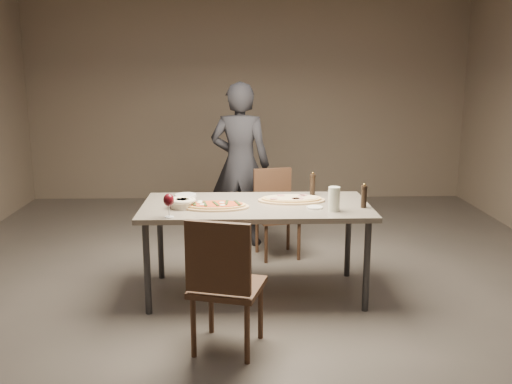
{
  "coord_description": "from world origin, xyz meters",
  "views": [
    {
      "loc": [
        -0.14,
        -4.39,
        1.82
      ],
      "look_at": [
        0.0,
        0.0,
        0.85
      ],
      "focal_mm": 40.0,
      "sensor_mm": 36.0,
      "label": 1
    }
  ],
  "objects_px": {
    "zucchini_pizza": "(216,206)",
    "chair_far": "(275,207)",
    "chair_near": "(224,279)",
    "ham_pizza": "(292,199)",
    "diner": "(240,164)",
    "pepper_mill_left": "(364,196)",
    "carafe": "(334,199)",
    "bread_basket": "(182,202)",
    "dining_table": "(256,211)"
  },
  "relations": [
    {
      "from": "zucchini_pizza",
      "to": "pepper_mill_left",
      "type": "bearing_deg",
      "value": -7.85
    },
    {
      "from": "ham_pizza",
      "to": "carafe",
      "type": "xyz_separation_m",
      "value": [
        0.29,
        -0.33,
        0.08
      ]
    },
    {
      "from": "chair_near",
      "to": "bread_basket",
      "type": "bearing_deg",
      "value": 126.34
    },
    {
      "from": "ham_pizza",
      "to": "diner",
      "type": "relative_size",
      "value": 0.32
    },
    {
      "from": "dining_table",
      "to": "bread_basket",
      "type": "height_order",
      "value": "bread_basket"
    },
    {
      "from": "zucchini_pizza",
      "to": "bread_basket",
      "type": "distance_m",
      "value": 0.26
    },
    {
      "from": "pepper_mill_left",
      "to": "carafe",
      "type": "distance_m",
      "value": 0.27
    },
    {
      "from": "chair_far",
      "to": "carafe",
      "type": "bearing_deg",
      "value": 92.95
    },
    {
      "from": "zucchini_pizza",
      "to": "chair_far",
      "type": "height_order",
      "value": "chair_far"
    },
    {
      "from": "carafe",
      "to": "diner",
      "type": "xyz_separation_m",
      "value": [
        -0.7,
        1.6,
        -0.0
      ]
    },
    {
      "from": "pepper_mill_left",
      "to": "chair_far",
      "type": "bearing_deg",
      "value": 118.09
    },
    {
      "from": "zucchini_pizza",
      "to": "chair_far",
      "type": "distance_m",
      "value": 1.27
    },
    {
      "from": "carafe",
      "to": "chair_near",
      "type": "bearing_deg",
      "value": -136.79
    },
    {
      "from": "bread_basket",
      "to": "chair_far",
      "type": "height_order",
      "value": "chair_far"
    },
    {
      "from": "dining_table",
      "to": "diner",
      "type": "xyz_separation_m",
      "value": [
        -0.12,
        1.37,
        0.15
      ]
    },
    {
      "from": "chair_near",
      "to": "diner",
      "type": "bearing_deg",
      "value": 103.06
    },
    {
      "from": "zucchini_pizza",
      "to": "diner",
      "type": "bearing_deg",
      "value": 76.06
    },
    {
      "from": "pepper_mill_left",
      "to": "diner",
      "type": "xyz_separation_m",
      "value": [
        -0.95,
        1.5,
        -0.0
      ]
    },
    {
      "from": "bread_basket",
      "to": "carafe",
      "type": "relative_size",
      "value": 1.12
    },
    {
      "from": "zucchini_pizza",
      "to": "diner",
      "type": "relative_size",
      "value": 0.31
    },
    {
      "from": "bread_basket",
      "to": "pepper_mill_left",
      "type": "relative_size",
      "value": 1.09
    },
    {
      "from": "carafe",
      "to": "dining_table",
      "type": "bearing_deg",
      "value": 158.26
    },
    {
      "from": "pepper_mill_left",
      "to": "ham_pizza",
      "type": "bearing_deg",
      "value": 156.42
    },
    {
      "from": "pepper_mill_left",
      "to": "chair_far",
      "type": "distance_m",
      "value": 1.35
    },
    {
      "from": "chair_near",
      "to": "ham_pizza",
      "type": "bearing_deg",
      "value": 80.22
    },
    {
      "from": "zucchini_pizza",
      "to": "bread_basket",
      "type": "xyz_separation_m",
      "value": [
        -0.26,
        0.01,
        0.03
      ]
    },
    {
      "from": "diner",
      "to": "dining_table",
      "type": "bearing_deg",
      "value": 106.99
    },
    {
      "from": "zucchini_pizza",
      "to": "carafe",
      "type": "bearing_deg",
      "value": -14.35
    },
    {
      "from": "pepper_mill_left",
      "to": "zucchini_pizza",
      "type": "bearing_deg",
      "value": 178.49
    },
    {
      "from": "chair_near",
      "to": "carafe",
      "type": "bearing_deg",
      "value": 59.08
    },
    {
      "from": "zucchini_pizza",
      "to": "bread_basket",
      "type": "height_order",
      "value": "bread_basket"
    },
    {
      "from": "carafe",
      "to": "zucchini_pizza",
      "type": "bearing_deg",
      "value": 171.99
    },
    {
      "from": "dining_table",
      "to": "pepper_mill_left",
      "type": "distance_m",
      "value": 0.85
    },
    {
      "from": "dining_table",
      "to": "chair_near",
      "type": "distance_m",
      "value": 1.04
    },
    {
      "from": "chair_far",
      "to": "pepper_mill_left",
      "type": "bearing_deg",
      "value": 104.78
    },
    {
      "from": "zucchini_pizza",
      "to": "pepper_mill_left",
      "type": "relative_size",
      "value": 2.7
    },
    {
      "from": "ham_pizza",
      "to": "pepper_mill_left",
      "type": "distance_m",
      "value": 0.59
    },
    {
      "from": "zucchini_pizza",
      "to": "carafe",
      "type": "distance_m",
      "value": 0.91
    },
    {
      "from": "ham_pizza",
      "to": "bread_basket",
      "type": "distance_m",
      "value": 0.89
    },
    {
      "from": "pepper_mill_left",
      "to": "chair_near",
      "type": "xyz_separation_m",
      "value": [
        -1.07,
        -0.86,
        -0.33
      ]
    },
    {
      "from": "chair_far",
      "to": "chair_near",
      "type": "bearing_deg",
      "value": 63.86
    },
    {
      "from": "pepper_mill_left",
      "to": "carafe",
      "type": "xyz_separation_m",
      "value": [
        -0.25,
        -0.1,
        0.0
      ]
    },
    {
      "from": "carafe",
      "to": "chair_far",
      "type": "xyz_separation_m",
      "value": [
        -0.36,
        1.24,
        -0.37
      ]
    },
    {
      "from": "pepper_mill_left",
      "to": "carafe",
      "type": "relative_size",
      "value": 1.03
    },
    {
      "from": "carafe",
      "to": "ham_pizza",
      "type": "bearing_deg",
      "value": 131.2
    },
    {
      "from": "chair_near",
      "to": "chair_far",
      "type": "xyz_separation_m",
      "value": [
        0.46,
        2.01,
        -0.04
      ]
    },
    {
      "from": "dining_table",
      "to": "diner",
      "type": "height_order",
      "value": "diner"
    },
    {
      "from": "pepper_mill_left",
      "to": "dining_table",
      "type": "bearing_deg",
      "value": 170.7
    },
    {
      "from": "dining_table",
      "to": "chair_near",
      "type": "xyz_separation_m",
      "value": [
        -0.24,
        -1.0,
        -0.18
      ]
    },
    {
      "from": "bread_basket",
      "to": "chair_near",
      "type": "xyz_separation_m",
      "value": [
        0.34,
        -0.9,
        -0.28
      ]
    }
  ]
}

